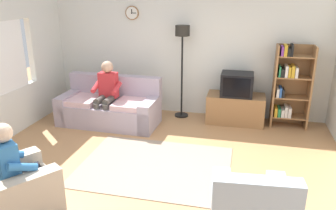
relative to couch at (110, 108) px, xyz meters
The scene contains 11 objects.
ground_plane 2.15m from the couch, 50.98° to the right, with size 12.00×12.00×0.00m, color #B27F51.
back_wall_assembly 1.97m from the couch, 37.13° to the left, with size 6.20×0.17×2.70m.
couch is the anchor object (origin of this frame).
tv_stand 2.46m from the couch, 14.16° to the left, with size 1.10×0.56×0.56m.
tv 2.50m from the couch, 13.61° to the left, with size 0.60×0.49×0.44m.
bookshelf 3.45m from the couch, 11.35° to the left, with size 0.68×0.36×1.57m.
floor_lamp 1.86m from the couch, 28.51° to the left, with size 0.28×0.28×1.85m.
armchair_near_window 2.87m from the couch, 90.62° to the right, with size 1.16×1.18×0.90m.
area_rug 1.99m from the couch, 48.26° to the right, with size 2.20×1.70×0.01m, color gray.
person_on_couch 0.40m from the couch, 90.24° to the right, with size 0.52×0.54×1.24m.
person_in_left_armchair 2.82m from the couch, 89.59° to the right, with size 0.61×0.64×1.12m.
Camera 1 is at (1.16, -4.08, 2.49)m, focal length 35.76 mm.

